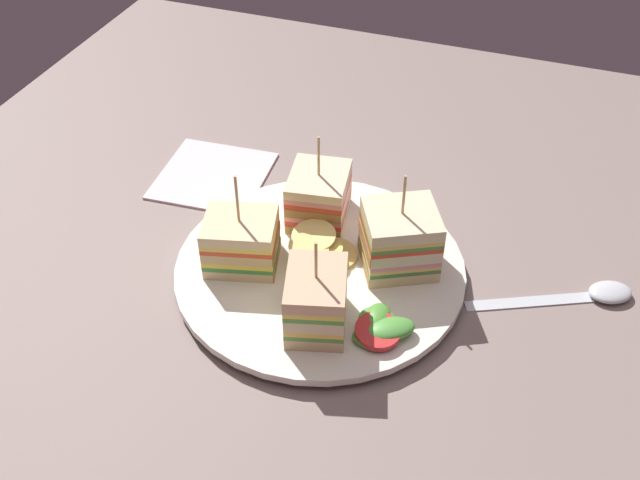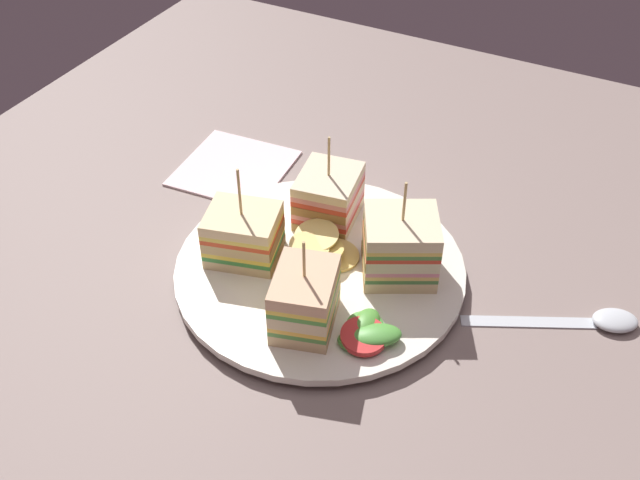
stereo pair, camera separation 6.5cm
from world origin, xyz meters
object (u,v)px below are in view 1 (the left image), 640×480
object	(u,v)px
sandwich_wedge_1	(399,239)
sandwich_wedge_2	(319,196)
plate	(320,270)
sandwich_wedge_0	(316,300)
sandwich_wedge_3	(241,242)
napkin	(213,175)
chip_pile	(321,249)
spoon	(590,294)

from	to	relation	value
sandwich_wedge_1	sandwich_wedge_2	world-z (taller)	sandwich_wedge_1
plate	sandwich_wedge_2	xyz separation A→B (cm)	(-6.47, -2.47, 2.97)
sandwich_wedge_0	sandwich_wedge_1	world-z (taller)	sandwich_wedge_1
plate	sandwich_wedge_3	world-z (taller)	sandwich_wedge_3
napkin	chip_pile	bearing A→B (deg)	58.35
sandwich_wedge_2	sandwich_wedge_3	size ratio (longest dim) A/B	0.95
sandwich_wedge_1	sandwich_wedge_2	distance (cm)	9.74
sandwich_wedge_1	sandwich_wedge_3	xyz separation A→B (cm)	(4.42, -13.09, -0.52)
sandwich_wedge_1	napkin	distance (cm)	23.92
chip_pile	napkin	bearing A→B (deg)	-121.65
sandwich_wedge_3	plate	bearing A→B (deg)	0.65
chip_pile	sandwich_wedge_0	bearing A→B (deg)	17.21
sandwich_wedge_0	sandwich_wedge_2	world-z (taller)	sandwich_wedge_2
sandwich_wedge_2	chip_pile	world-z (taller)	sandwich_wedge_2
plate	sandwich_wedge_3	xyz separation A→B (cm)	(1.88, -6.66, 2.91)
plate	spoon	distance (cm)	23.83
chip_pile	spoon	distance (cm)	23.98
plate	sandwich_wedge_3	distance (cm)	7.50
sandwich_wedge_1	chip_pile	bearing A→B (deg)	-13.47
plate	chip_pile	world-z (taller)	chip_pile
plate	sandwich_wedge_2	bearing A→B (deg)	-159.13
plate	spoon	xyz separation A→B (cm)	(-5.44, 23.19, -0.40)
sandwich_wedge_0	sandwich_wedge_3	size ratio (longest dim) A/B	0.92
sandwich_wedge_3	spoon	distance (cm)	30.91
plate	spoon	bearing A→B (deg)	103.19
plate	sandwich_wedge_0	world-z (taller)	sandwich_wedge_0
sandwich_wedge_0	chip_pile	xyz separation A→B (cm)	(-7.49, -2.32, -1.47)
plate	sandwich_wedge_3	bearing A→B (deg)	-74.26
plate	sandwich_wedge_0	xyz separation A→B (cm)	(6.60, 2.06, 3.14)
sandwich_wedge_2	napkin	bearing A→B (deg)	-115.78
plate	sandwich_wedge_2	size ratio (longest dim) A/B	2.88
sandwich_wedge_2	sandwich_wedge_3	distance (cm)	9.34
chip_pile	napkin	distance (cm)	18.36
sandwich_wedge_1	napkin	world-z (taller)	sandwich_wedge_1
sandwich_wedge_1	spoon	size ratio (longest dim) A/B	0.68
plate	chip_pile	size ratio (longest dim) A/B	3.42
sandwich_wedge_1	chip_pile	distance (cm)	7.12
spoon	chip_pile	bearing A→B (deg)	165.18
plate	chip_pile	distance (cm)	1.90
napkin	sandwich_wedge_2	bearing A→B (deg)	73.32
sandwich_wedge_2	sandwich_wedge_3	world-z (taller)	sandwich_wedge_3
sandwich_wedge_0	sandwich_wedge_2	bearing A→B (deg)	3.17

